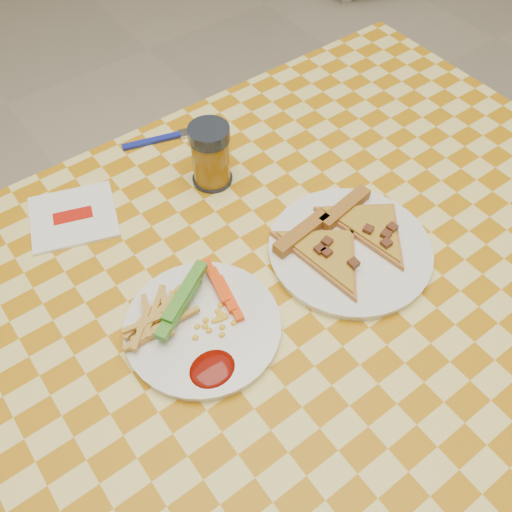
% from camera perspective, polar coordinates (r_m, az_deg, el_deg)
% --- Properties ---
extents(ground, '(8.00, 8.00, 0.00)m').
position_cam_1_polar(ground, '(1.55, 1.45, -18.91)').
color(ground, beige).
rests_on(ground, ground).
extents(table, '(1.28, 0.88, 0.76)m').
position_cam_1_polar(table, '(0.93, 2.30, -5.09)').
color(table, silver).
rests_on(table, ground).
extents(plate_left, '(0.28, 0.28, 0.01)m').
position_cam_1_polar(plate_left, '(0.82, -5.34, -7.16)').
color(plate_left, white).
rests_on(plate_left, table).
extents(plate_right, '(0.29, 0.29, 0.01)m').
position_cam_1_polar(plate_right, '(0.90, 9.36, 0.54)').
color(plate_right, white).
rests_on(plate_right, table).
extents(fries_veggies, '(0.19, 0.18, 0.04)m').
position_cam_1_polar(fries_veggies, '(0.81, -6.57, -6.04)').
color(fries_veggies, gold).
rests_on(fries_veggies, plate_left).
extents(pizza_slices, '(0.25, 0.22, 0.02)m').
position_cam_1_polar(pizza_slices, '(0.90, 8.91, 1.82)').
color(pizza_slices, '#C2873B').
rests_on(pizza_slices, plate_right).
extents(drink_glass, '(0.07, 0.07, 0.11)m').
position_cam_1_polar(drink_glass, '(0.97, -4.56, 9.98)').
color(drink_glass, black).
rests_on(drink_glass, table).
extents(napkin, '(0.17, 0.17, 0.01)m').
position_cam_1_polar(napkin, '(0.99, -17.81, 3.76)').
color(napkin, white).
rests_on(napkin, table).
extents(fork, '(0.16, 0.06, 0.01)m').
position_cam_1_polar(fork, '(1.10, -9.06, 11.61)').
color(fork, navy).
rests_on(fork, table).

